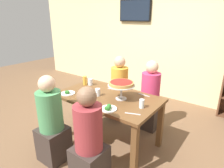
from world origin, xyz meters
TOP-DOWN VIEW (x-y plane):
  - ground_plane at (0.00, 0.00)m, footprint 12.00×12.00m
  - rear_partition at (0.00, 2.20)m, footprint 8.00×0.12m
  - dining_table at (0.00, 0.00)m, footprint 1.43×0.83m
  - television at (-0.84, 2.11)m, footprint 0.78×0.05m
  - diner_far_right at (0.29, 0.74)m, footprint 0.34×0.34m
  - diner_near_right at (0.29, -0.71)m, footprint 0.34×0.34m
  - diner_far_left at (-0.31, 0.74)m, footprint 0.34×0.34m
  - diner_near_left at (-0.34, -0.71)m, footprint 0.34×0.34m
  - deep_dish_pizza_stand at (0.20, 0.03)m, footprint 0.36×0.36m
  - salad_plate_near_diner at (-0.50, -0.28)m, footprint 0.20×0.20m
  - salad_plate_far_diner at (0.26, -0.33)m, footprint 0.20×0.20m
  - beer_glass_amber_tall at (-0.58, 0.16)m, footprint 0.06×0.06m
  - water_glass_clear_near at (0.55, -0.04)m, footprint 0.06×0.06m
  - water_glass_clear_far at (-0.12, -0.07)m, footprint 0.07×0.07m
  - water_glass_clear_spare at (-0.51, 0.20)m, footprint 0.07×0.07m
  - cutlery_fork_near at (-0.18, -0.25)m, footprint 0.18×0.02m
  - cutlery_knife_near at (0.39, 0.33)m, footprint 0.18×0.03m
  - cutlery_fork_far at (-0.09, 0.26)m, footprint 0.18×0.06m
  - cutlery_knife_far at (0.55, -0.24)m, footprint 0.17×0.08m

SIDE VIEW (x-z plane):
  - ground_plane at x=0.00m, z-range 0.00..0.00m
  - diner_far_right at x=0.29m, z-range -0.08..1.07m
  - diner_near_right at x=0.29m, z-range -0.08..1.07m
  - diner_far_left at x=-0.31m, z-range -0.08..1.07m
  - diner_near_left at x=-0.34m, z-range -0.08..1.07m
  - dining_table at x=0.00m, z-range 0.27..1.01m
  - cutlery_fork_near at x=-0.18m, z-range 0.74..0.74m
  - cutlery_knife_near at x=0.39m, z-range 0.74..0.74m
  - cutlery_fork_far at x=-0.09m, z-range 0.74..0.74m
  - cutlery_knife_far at x=0.55m, z-range 0.74..0.74m
  - salad_plate_near_diner at x=-0.50m, z-range 0.73..0.79m
  - salad_plate_far_diner at x=0.26m, z-range 0.73..0.80m
  - water_glass_clear_spare at x=-0.51m, z-range 0.74..0.84m
  - water_glass_clear_far at x=-0.12m, z-range 0.74..0.84m
  - water_glass_clear_near at x=0.55m, z-range 0.74..0.85m
  - beer_glass_amber_tall at x=-0.58m, z-range 0.74..0.88m
  - deep_dish_pizza_stand at x=0.20m, z-range 0.82..1.07m
  - rear_partition at x=0.00m, z-range 0.00..2.80m
  - television at x=-0.84m, z-range 1.68..2.15m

